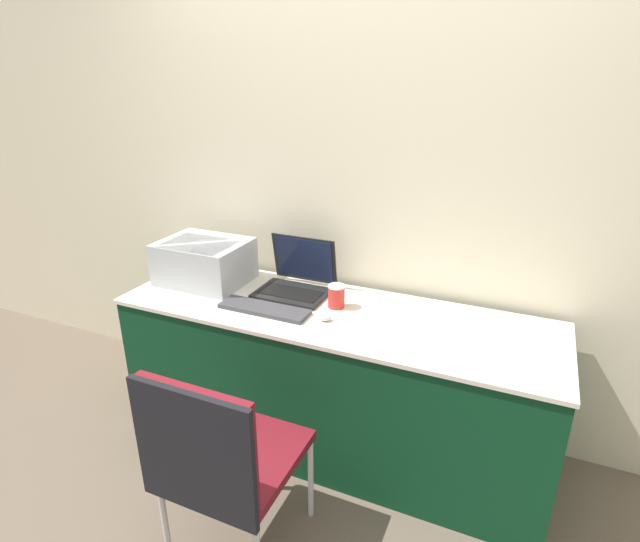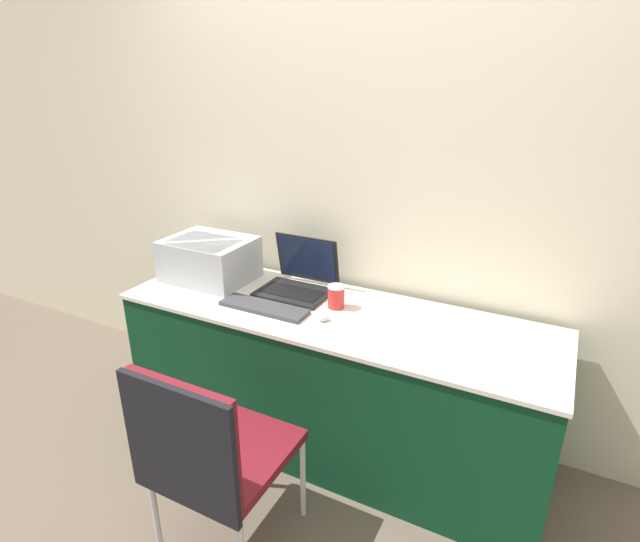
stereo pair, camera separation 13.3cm
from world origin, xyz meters
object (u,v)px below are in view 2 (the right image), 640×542
object	(u,v)px
printer	(209,258)
external_keyboard	(264,307)
laptop_left	(298,280)
coffee_cup	(337,297)
mouse	(323,317)
chair	(206,450)

from	to	relation	value
printer	external_keyboard	xyz separation A→B (m)	(0.47, -0.19, -0.11)
laptop_left	external_keyboard	world-z (taller)	laptop_left
coffee_cup	mouse	bearing A→B (deg)	-88.20
printer	coffee_cup	distance (m)	0.77
printer	chair	world-z (taller)	printer
chair	laptop_left	bearing A→B (deg)	99.38
laptop_left	chair	distance (m)	1.02
coffee_cup	printer	bearing A→B (deg)	179.11
laptop_left	coffee_cup	size ratio (longest dim) A/B	3.17
external_keyboard	coffee_cup	world-z (taller)	coffee_cup
laptop_left	mouse	world-z (taller)	laptop_left
chair	external_keyboard	bearing A→B (deg)	105.78
coffee_cup	mouse	distance (m)	0.16
printer	external_keyboard	distance (m)	0.52
laptop_left	mouse	bearing A→B (deg)	-42.72
coffee_cup	chair	distance (m)	0.93
external_keyboard	mouse	xyz separation A→B (m)	(0.30, 0.02, 0.01)
printer	mouse	size ratio (longest dim) A/B	7.92
laptop_left	external_keyboard	distance (m)	0.28
laptop_left	external_keyboard	xyz separation A→B (m)	(-0.04, -0.27, -0.05)
coffee_cup	chair	bearing A→B (deg)	-96.50
printer	laptop_left	size ratio (longest dim) A/B	1.27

